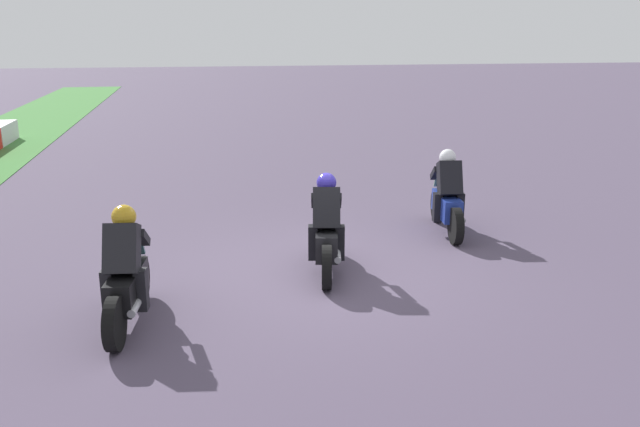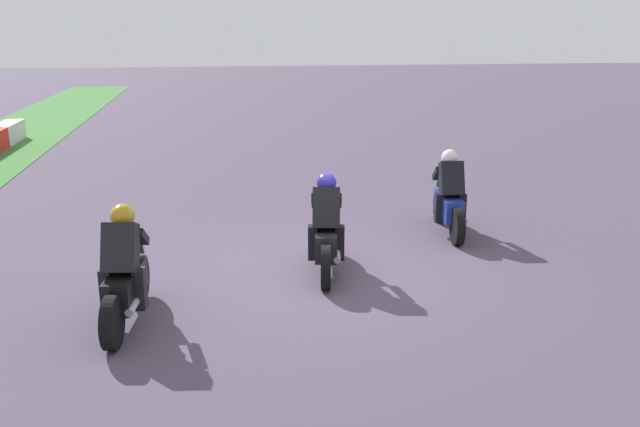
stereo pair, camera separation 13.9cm
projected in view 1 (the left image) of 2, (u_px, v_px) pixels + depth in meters
ground_plane at (318, 272)px, 10.05m from camera, size 120.00×120.00×0.00m
rider_lane_a at (447, 199)px, 11.88m from camera, size 2.04×0.59×1.51m
rider_lane_b at (326, 232)px, 9.92m from camera, size 2.03×0.62×1.51m
rider_lane_c at (126, 277)px, 8.13m from camera, size 2.04×0.58×1.51m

